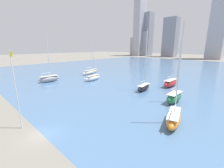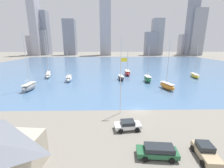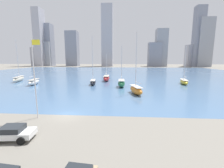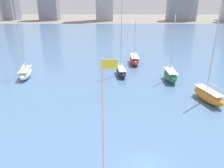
{
  "view_description": "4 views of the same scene",
  "coord_description": "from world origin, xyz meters",
  "px_view_note": "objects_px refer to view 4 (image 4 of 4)",
  "views": [
    {
      "loc": [
        19.5,
        -6.62,
        11.78
      ],
      "look_at": [
        -0.58,
        14.51,
        4.47
      ],
      "focal_mm": 24.0,
      "sensor_mm": 36.0,
      "label": 1
    },
    {
      "loc": [
        -6.22,
        -29.42,
        13.67
      ],
      "look_at": [
        -5.43,
        9.49,
        3.28
      ],
      "focal_mm": 24.0,
      "sensor_mm": 36.0,
      "label": 2
    },
    {
      "loc": [
        8.42,
        -21.59,
        8.55
      ],
      "look_at": [
        6.23,
        10.15,
        3.3
      ],
      "focal_mm": 24.0,
      "sensor_mm": 36.0,
      "label": 3
    },
    {
      "loc": [
        -3.13,
        -16.6,
        15.16
      ],
      "look_at": [
        -3.36,
        12.58,
        3.97
      ],
      "focal_mm": 35.0,
      "sensor_mm": 36.0,
      "label": 4
    }
  ],
  "objects_px": {
    "flag_pole": "(103,121)",
    "sailboat_white": "(26,73)",
    "sailboat_red": "(134,60)",
    "sailboat_black": "(121,71)",
    "sailboat_green": "(170,75)",
    "sailboat_orange": "(208,95)"
  },
  "relations": [
    {
      "from": "sailboat_white",
      "to": "sailboat_orange",
      "type": "bearing_deg",
      "value": -28.39
    },
    {
      "from": "sailboat_green",
      "to": "flag_pole",
      "type": "bearing_deg",
      "value": -115.49
    },
    {
      "from": "sailboat_red",
      "to": "sailboat_white",
      "type": "bearing_deg",
      "value": -155.74
    },
    {
      "from": "sailboat_green",
      "to": "sailboat_white",
      "type": "distance_m",
      "value": 29.85
    },
    {
      "from": "sailboat_black",
      "to": "sailboat_orange",
      "type": "xyz_separation_m",
      "value": [
        13.41,
        -12.89,
        0.1
      ]
    },
    {
      "from": "flag_pole",
      "to": "sailboat_white",
      "type": "distance_m",
      "value": 33.54
    },
    {
      "from": "sailboat_black",
      "to": "sailboat_orange",
      "type": "relative_size",
      "value": 1.07
    },
    {
      "from": "flag_pole",
      "to": "sailboat_white",
      "type": "xyz_separation_m",
      "value": [
        -17.65,
        28.05,
        -5.14
      ]
    },
    {
      "from": "sailboat_green",
      "to": "sailboat_orange",
      "type": "relative_size",
      "value": 0.85
    },
    {
      "from": "sailboat_black",
      "to": "sailboat_red",
      "type": "xyz_separation_m",
      "value": [
        3.64,
        9.31,
        0.09
      ]
    },
    {
      "from": "sailboat_green",
      "to": "sailboat_orange",
      "type": "height_order",
      "value": "sailboat_orange"
    },
    {
      "from": "flag_pole",
      "to": "sailboat_red",
      "type": "relative_size",
      "value": 1.07
    },
    {
      "from": "sailboat_red",
      "to": "sailboat_orange",
      "type": "bearing_deg",
      "value": -66.22
    },
    {
      "from": "sailboat_red",
      "to": "sailboat_black",
      "type": "bearing_deg",
      "value": -111.32
    },
    {
      "from": "sailboat_white",
      "to": "sailboat_black",
      "type": "bearing_deg",
      "value": -5.51
    },
    {
      "from": "flag_pole",
      "to": "sailboat_black",
      "type": "relative_size",
      "value": 0.7
    },
    {
      "from": "sailboat_green",
      "to": "sailboat_orange",
      "type": "distance_m",
      "value": 10.23
    },
    {
      "from": "flag_pole",
      "to": "sailboat_green",
      "type": "height_order",
      "value": "sailboat_green"
    },
    {
      "from": "flag_pole",
      "to": "sailboat_black",
      "type": "bearing_deg",
      "value": 85.3
    },
    {
      "from": "sailboat_white",
      "to": "sailboat_red",
      "type": "distance_m",
      "value": 26.0
    },
    {
      "from": "flag_pole",
      "to": "sailboat_orange",
      "type": "xyz_separation_m",
      "value": [
        15.83,
        16.53,
        -5.02
      ]
    },
    {
      "from": "sailboat_black",
      "to": "sailboat_white",
      "type": "bearing_deg",
      "value": 176.54
    }
  ]
}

